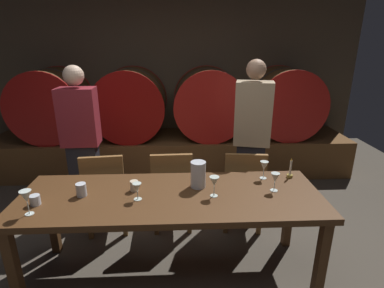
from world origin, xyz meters
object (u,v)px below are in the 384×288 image
Objects in this scene: pitcher at (198,174)px; cup_left at (35,200)px; wine_barrel_center_right at (208,103)px; wine_glass_left at (137,188)px; chair_left at (106,189)px; chair_right at (243,186)px; wine_barrel_far_left at (52,105)px; cup_center at (81,190)px; cup_right at (134,186)px; wine_barrel_far_right at (284,102)px; wine_glass_far_left at (26,197)px; wine_barrel_center_left at (131,104)px; wine_glass_right at (264,166)px; dining_table at (171,203)px; guest_right at (251,139)px; wine_glass_far_right at (275,178)px; chair_center at (172,187)px; candle_center at (290,172)px; wine_glass_center at (214,182)px; guest_left at (82,143)px.

cup_left is at bearing -169.13° from pitcher.
wine_glass_left is at bearing -108.37° from wine_barrel_center_right.
chair_right is (1.39, -0.00, 0.00)m from chair_left.
wine_barrel_far_left is 9.76× the size of cup_center.
cup_right is at bearing 15.03° from cup_left.
wine_glass_far_left is (-2.58, -2.43, -0.14)m from wine_barrel_far_right.
chair_right is at bearing -49.56° from wine_barrel_center_left.
wine_glass_right is 1.88× the size of cup_right.
dining_table is 1.31m from guest_right.
wine_glass_far_right reaches higher than cup_center.
dining_table is at bearing 13.61° from wine_glass_far_left.
cup_right is (-1.12, 0.05, -0.07)m from wine_glass_far_right.
wine_barrel_far_right reaches higher than chair_right.
chair_right is 10.46× the size of cup_right.
chair_center is at bearing -42.00° from wine_barrel_far_left.
wine_barrel_far_left is 0.42× the size of dining_table.
wine_barrel_center_right is at bearing 105.46° from candle_center.
wine_glass_far_right is 1.81× the size of cup_right.
pitcher is 2.13× the size of cup_center.
wine_glass_center is at bearing 66.33° from chair_right.
wine_barrel_center_right is 1.14× the size of chair_center.
wine_glass_left is at bearing 41.98° from chair_right.
wine_barrel_center_right is 9.76× the size of cup_center.
chair_left is at bearing 157.85° from wine_glass_far_right.
wine_barrel_far_right is 4.59× the size of pitcher.
candle_center reaches higher than cup_center.
guest_right reaches higher than chair_center.
pitcher is at bearing -170.29° from candle_center.
wine_barrel_center_left is 1.25m from guest_left.
cup_center reaches higher than cup_left.
wine_barrel_center_left is 1.14× the size of chair_left.
cup_left is at bearing -177.02° from wine_glass_center.
cup_left is at bearing -72.53° from wine_barrel_far_left.
cup_center is at bearing -171.71° from candle_center.
wine_barrel_center_left is 1.14× the size of chair_center.
wine_glass_far_left is (-1.83, -1.21, 0.01)m from guest_right.
wine_glass_far_right is 1.12m from cup_right.
cup_center is at bearing 41.75° from chair_center.
wine_barrel_center_right is at bearing 71.63° from wine_glass_left.
wine_glass_right is (2.51, -1.94, -0.16)m from wine_barrel_far_left.
wine_glass_center reaches higher than chair_left.
wine_glass_far_right is at bearing 0.53° from cup_center.
candle_center is 1.74m from cup_center.
chair_right is at bearing 173.95° from chair_left.
chair_center reaches higher than dining_table.
dining_table is 14.46× the size of wine_glass_center.
guest_right is at bearing 88.04° from wine_glass_far_right.
wine_barrel_far_left is 1.00× the size of wine_barrel_far_right.
chair_right is 0.81m from pitcher.
guest_right is (1.47, -1.22, -0.15)m from wine_barrel_center_left.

